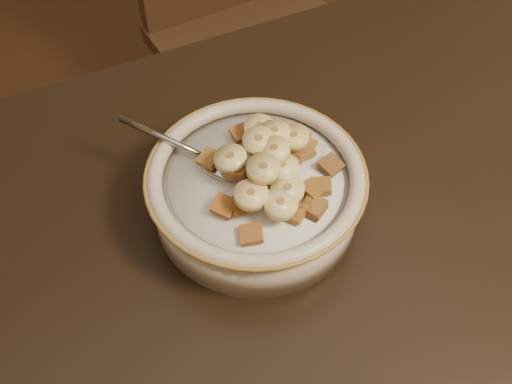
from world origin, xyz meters
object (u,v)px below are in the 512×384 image
chair (266,38)px  spoon (225,166)px  table (469,286)px  cereal_bowl (256,195)px

chair → spoon: chair is taller
table → cereal_bowl: bearing=133.6°
table → cereal_bowl: size_ratio=6.83×
table → cereal_bowl: 0.23m
spoon → cereal_bowl: bearing=90.0°
table → chair: chair is taller
chair → spoon: bearing=-124.4°
chair → table: bearing=-106.0°
table → chair: (0.19, 0.75, -0.26)m
table → chair: 0.82m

